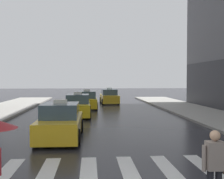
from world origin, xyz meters
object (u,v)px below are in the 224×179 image
object	(u,v)px
taxi_lead	(61,123)
taxi_second	(78,106)
taxi_fourth	(109,97)
pedestrian_with_handbag	(215,164)
taxi_third	(87,101)

from	to	relation	value
taxi_lead	taxi_second	world-z (taller)	same
taxi_lead	taxi_fourth	distance (m)	18.56
pedestrian_with_handbag	taxi_lead	bearing A→B (deg)	118.75
taxi_second	taxi_third	bearing A→B (deg)	83.70
taxi_third	taxi_lead	bearing A→B (deg)	-94.56
taxi_fourth	taxi_second	bearing A→B (deg)	-106.20
taxi_second	pedestrian_with_handbag	bearing A→B (deg)	-76.71
pedestrian_with_handbag	taxi_third	bearing A→B (deg)	98.13
taxi_lead	taxi_third	bearing A→B (deg)	85.44
taxi_second	pedestrian_with_handbag	size ratio (longest dim) A/B	2.76
taxi_second	taxi_fourth	world-z (taller)	same
taxi_third	taxi_fourth	size ratio (longest dim) A/B	0.99
taxi_fourth	taxi_lead	bearing A→B (deg)	-100.91
taxi_lead	taxi_fourth	xyz separation A→B (m)	(3.51, 18.22, 0.00)
taxi_second	taxi_third	size ratio (longest dim) A/B	1.00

